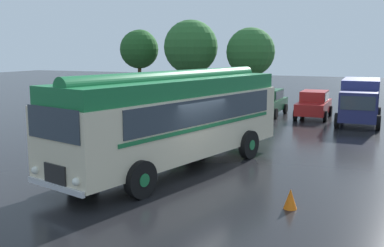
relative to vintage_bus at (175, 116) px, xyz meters
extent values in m
plane|color=black|center=(0.63, -0.42, -1.89)|extent=(120.00, 120.00, 0.00)
cube|color=beige|center=(0.00, 0.01, -0.29)|extent=(4.94, 10.31, 2.10)
cube|color=#196B38|center=(0.00, 0.01, 1.04)|extent=(4.70, 10.06, 0.56)
cylinder|color=#196B38|center=(0.00, 0.01, 1.30)|extent=(2.98, 9.34, 0.60)
cube|color=#2D3842|center=(1.30, -0.02, 0.28)|extent=(2.05, 7.75, 0.84)
cube|color=#2D3842|center=(-1.15, 0.62, 0.28)|extent=(2.05, 7.75, 0.84)
cube|color=#196B38|center=(1.27, -0.11, -0.26)|extent=(2.10, 7.94, 0.12)
cube|color=#196B38|center=(-1.17, 0.52, -0.26)|extent=(2.10, 7.94, 0.12)
cube|color=#2D3842|center=(-1.26, -4.84, 0.38)|extent=(2.14, 0.59, 0.88)
cube|color=black|center=(-1.26, -4.85, -0.99)|extent=(0.89, 0.29, 0.56)
cube|color=silver|center=(-1.27, -4.87, -1.32)|extent=(2.32, 0.70, 0.16)
sphere|color=white|center=(-0.40, -5.08, -1.02)|extent=(0.22, 0.22, 0.22)
sphere|color=white|center=(-2.14, -4.63, -1.02)|extent=(0.22, 0.22, 0.22)
cylinder|color=black|center=(0.48, -3.32, -1.34)|extent=(0.55, 1.14, 1.10)
cylinder|color=#196B38|center=(0.48, -3.32, -1.34)|extent=(0.41, 0.45, 0.39)
cylinder|color=black|center=(-2.04, -2.66, -1.34)|extent=(0.55, 1.14, 1.10)
cylinder|color=#196B38|center=(-2.04, -2.66, -1.34)|extent=(0.41, 0.45, 0.39)
cylinder|color=black|center=(1.99, 2.49, -1.34)|extent=(0.55, 1.14, 1.10)
cylinder|color=#196B38|center=(1.99, 2.49, -1.34)|extent=(0.41, 0.45, 0.39)
cylinder|color=black|center=(-0.52, 3.15, -1.34)|extent=(0.55, 1.14, 1.10)
cylinder|color=#196B38|center=(-0.52, 3.15, -1.34)|extent=(0.41, 0.45, 0.39)
cube|color=#144C28|center=(-0.16, 14.33, -1.22)|extent=(1.83, 4.25, 0.70)
cube|color=#144C28|center=(-0.16, 14.48, -0.55)|extent=(1.57, 2.23, 0.64)
cube|color=#2D3842|center=(0.60, 14.45, -0.55)|extent=(0.09, 1.93, 0.50)
cube|color=#2D3842|center=(-0.92, 14.50, -0.55)|extent=(0.09, 1.93, 0.50)
cylinder|color=black|center=(0.67, 13.00, -1.57)|extent=(0.22, 0.65, 0.64)
cylinder|color=black|center=(-1.09, 13.05, -1.57)|extent=(0.22, 0.65, 0.64)
cylinder|color=black|center=(0.76, 15.60, -1.57)|extent=(0.22, 0.65, 0.64)
cylinder|color=black|center=(-1.00, 15.66, -1.57)|extent=(0.22, 0.65, 0.64)
cube|color=maroon|center=(2.75, 14.40, -1.22)|extent=(1.71, 4.20, 0.70)
cube|color=maroon|center=(2.75, 14.55, -0.55)|extent=(1.50, 2.19, 0.64)
cube|color=#2D3842|center=(3.51, 14.55, -0.55)|extent=(0.03, 1.93, 0.50)
cube|color=#2D3842|center=(1.99, 14.56, -0.55)|extent=(0.03, 1.93, 0.50)
cylinder|color=black|center=(3.63, 13.10, -1.57)|extent=(0.20, 0.64, 0.64)
cylinder|color=black|center=(1.87, 13.10, -1.57)|extent=(0.20, 0.64, 0.64)
cylinder|color=black|center=(3.63, 15.71, -1.57)|extent=(0.20, 0.64, 0.64)
cylinder|color=black|center=(1.87, 15.71, -1.57)|extent=(0.20, 0.64, 0.64)
cube|color=navy|center=(5.47, 14.06, -0.44)|extent=(2.04, 3.96, 2.10)
cube|color=navy|center=(5.50, 11.16, -0.69)|extent=(1.92, 1.76, 1.60)
cube|color=#2D3842|center=(5.51, 10.28, -0.41)|extent=(1.70, 0.05, 0.72)
cylinder|color=black|center=(6.54, 11.22, -1.49)|extent=(0.25, 0.80, 0.80)
cylinder|color=black|center=(4.46, 11.20, -1.49)|extent=(0.25, 0.80, 0.80)
cylinder|color=black|center=(6.50, 14.79, -1.49)|extent=(0.25, 0.80, 0.80)
cylinder|color=black|center=(4.42, 14.77, -1.49)|extent=(0.25, 0.80, 0.80)
cylinder|color=#4C3823|center=(-12.75, 19.91, -0.40)|extent=(0.31, 0.31, 2.99)
sphere|color=#235623|center=(-12.75, 19.91, 2.33)|extent=(3.29, 3.29, 3.29)
sphere|color=#235623|center=(-12.66, 19.95, 2.69)|extent=(2.63, 2.63, 2.63)
cylinder|color=#4C3823|center=(-7.98, 20.01, -0.51)|extent=(0.33, 0.33, 2.76)
sphere|color=#2D662D|center=(-7.98, 20.01, 2.52)|extent=(4.40, 4.40, 4.40)
sphere|color=#2D662D|center=(-7.51, 19.89, 2.59)|extent=(2.56, 2.56, 2.56)
cylinder|color=#4C3823|center=(-3.11, 20.55, -0.60)|extent=(0.40, 0.40, 2.59)
sphere|color=#2D662D|center=(-3.11, 20.55, 2.13)|extent=(3.82, 3.82, 3.82)
sphere|color=#2D662D|center=(-3.30, 20.64, 2.33)|extent=(2.23, 2.23, 2.23)
cone|color=orange|center=(4.57, -2.52, -1.62)|extent=(0.36, 0.36, 0.55)
camera|label=1|loc=(6.64, -14.07, 2.30)|focal=42.00mm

